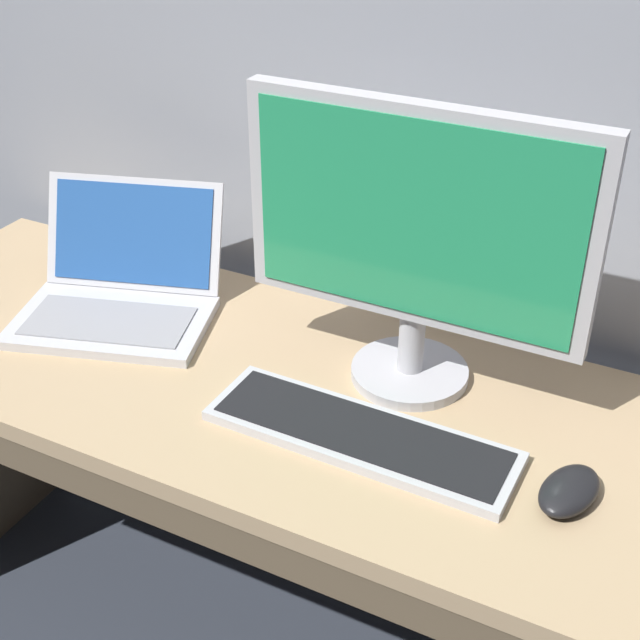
{
  "coord_description": "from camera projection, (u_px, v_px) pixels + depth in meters",
  "views": [
    {
      "loc": [
        0.58,
        -1.0,
        1.56
      ],
      "look_at": [
        0.07,
        0.0,
        0.87
      ],
      "focal_mm": 48.55,
      "sensor_mm": 36.0,
      "label": 1
    }
  ],
  "objects": [
    {
      "name": "wired_keyboard",
      "position": [
        360.0,
        435.0,
        1.29
      ],
      "size": [
        0.48,
        0.15,
        0.02
      ],
      "color": "#BCBCC1",
      "rests_on": "desk"
    },
    {
      "name": "external_monitor",
      "position": [
        415.0,
        237.0,
        1.28
      ],
      "size": [
        0.54,
        0.19,
        0.47
      ],
      "color": "#B7B7BC",
      "rests_on": "desk"
    },
    {
      "name": "laptop_silver",
      "position": [
        119.0,
        292.0,
        1.59
      ],
      "size": [
        0.42,
        0.39,
        0.21
      ],
      "color": "silver",
      "rests_on": "desk"
    },
    {
      "name": "computer_mouse",
      "position": [
        569.0,
        491.0,
        1.18
      ],
      "size": [
        0.1,
        0.13,
        0.03
      ],
      "primitive_type": "ellipsoid",
      "rotation": [
        0.0,
        0.0,
        -0.23
      ],
      "color": "black",
      "rests_on": "desk"
    },
    {
      "name": "desk",
      "position": [
        279.0,
        466.0,
        1.51
      ],
      "size": [
        1.67,
        0.58,
        0.73
      ],
      "color": "tan",
      "rests_on": "ground"
    }
  ]
}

